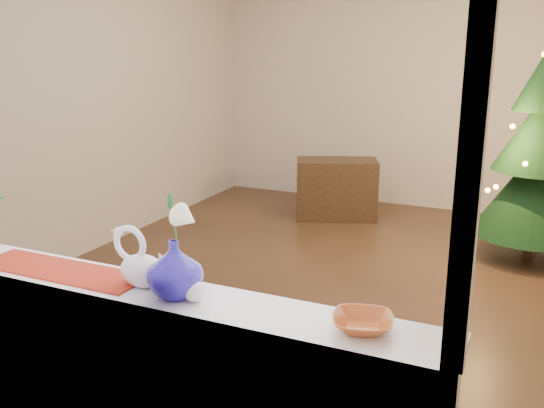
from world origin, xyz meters
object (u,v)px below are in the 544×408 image
(xmas_tree, at_px, (540,153))
(side_table, at_px, (336,189))
(blue_vase, at_px, (175,265))
(swan, at_px, (142,259))
(amber_dish, at_px, (363,324))
(paperweight, at_px, (195,291))

(xmas_tree, distance_m, side_table, 1.98)
(blue_vase, bearing_deg, swan, 169.86)
(xmas_tree, xyz_separation_m, side_table, (-1.85, 0.42, -0.58))
(swan, relative_size, amber_dish, 1.55)
(paperweight, relative_size, amber_dish, 0.47)
(paperweight, relative_size, xmas_tree, 0.04)
(blue_vase, height_order, side_table, blue_vase)
(blue_vase, distance_m, xmas_tree, 3.82)
(blue_vase, xyz_separation_m, paperweight, (0.08, -0.01, -0.08))
(amber_dish, bearing_deg, blue_vase, -177.84)
(paperweight, bearing_deg, amber_dish, 3.58)
(swan, distance_m, xmas_tree, 3.84)
(swan, height_order, side_table, swan)
(amber_dish, relative_size, side_table, 0.20)
(swan, distance_m, amber_dish, 0.81)
(amber_dish, height_order, side_table, amber_dish)
(xmas_tree, bearing_deg, blue_vase, -105.96)
(amber_dish, relative_size, xmas_tree, 0.09)
(paperweight, relative_size, side_table, 0.09)
(swan, relative_size, side_table, 0.30)
(swan, distance_m, paperweight, 0.25)
(blue_vase, xyz_separation_m, amber_dish, (0.65, 0.02, -0.10))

